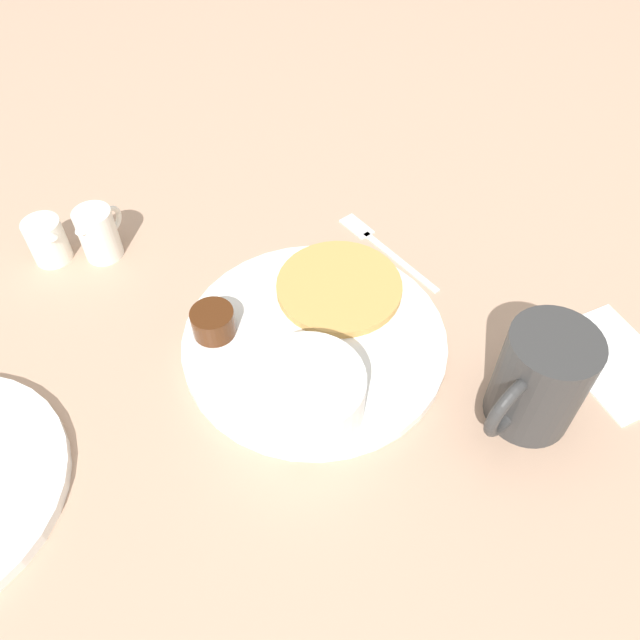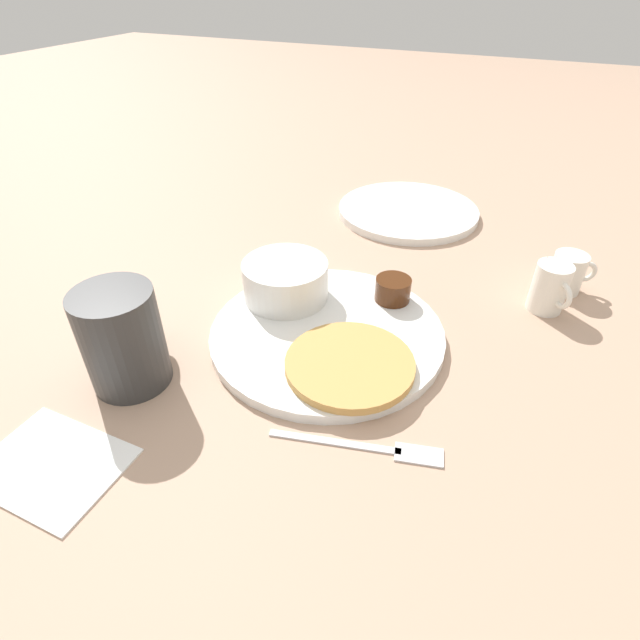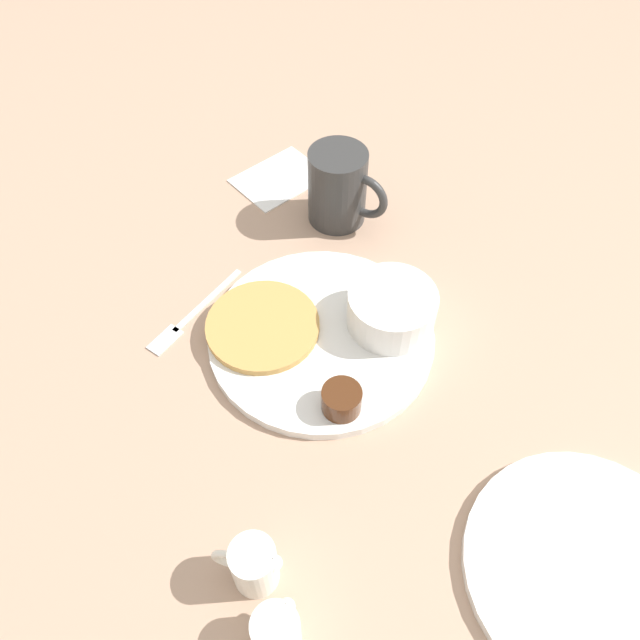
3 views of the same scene
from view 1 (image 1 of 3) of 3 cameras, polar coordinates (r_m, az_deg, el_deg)
name	(u,v)px [view 1 (image 1 of 3)]	position (r m, az deg, el deg)	size (l,w,h in m)	color
ground_plane	(315,344)	(0.62, -0.49, -2.22)	(4.00, 4.00, 0.00)	tan
plate	(315,340)	(0.61, -0.50, -1.88)	(0.26, 0.26, 0.01)	white
pancake_stack	(339,287)	(0.65, 1.77, 3.05)	(0.13, 0.13, 0.01)	tan
bowl	(307,392)	(0.54, -1.17, -6.60)	(0.10, 0.10, 0.05)	white
syrup_cup	(213,322)	(0.61, -9.74, -0.19)	(0.04, 0.04, 0.03)	#47230F
butter_ramekin	(288,415)	(0.54, -2.97, -8.64)	(0.04, 0.04, 0.04)	white
coffee_mug	(538,381)	(0.56, 19.35, -5.24)	(0.08, 0.11, 0.10)	#333333
creamer_pitcher_near	(99,233)	(0.73, -19.59, 7.52)	(0.05, 0.05, 0.06)	white
creamer_pitcher_far	(47,240)	(0.75, -23.71, 6.73)	(0.06, 0.04, 0.05)	white
fork	(378,243)	(0.72, 5.30, 7.05)	(0.15, 0.05, 0.00)	silver
napkin	(615,361)	(0.67, 25.35, -3.38)	(0.12, 0.09, 0.00)	white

